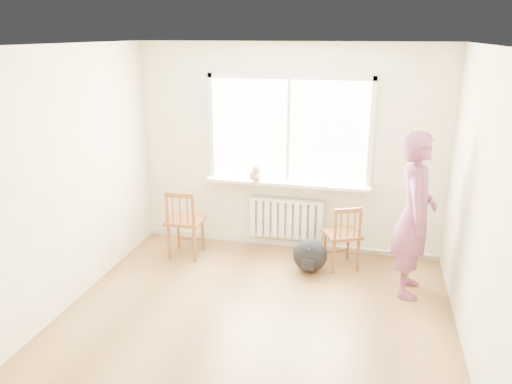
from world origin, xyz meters
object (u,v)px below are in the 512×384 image
Objects in this scene: chair_left at (184,223)px; person at (415,215)px; cat at (256,173)px; backpack at (310,255)px; chair_right at (343,237)px.

person is (2.78, -0.28, 0.46)m from chair_left.
person is 4.56× the size of cat.
backpack is (-1.15, 0.24, -0.71)m from person.
person is at bearing 126.39° from chair_right.
backpack is at bearing -2.09° from chair_right.
person is (0.76, -0.40, 0.50)m from chair_right.
chair_left reaches higher than chair_right.
chair_right is 2.06× the size of cat.
chair_left reaches higher than backpack.
person is at bearing -38.11° from cat.
cat is 1.27m from backpack.
backpack is at bearing 81.42° from person.
cat is (-1.94, 0.73, 0.14)m from person.
chair_left is 2.02m from chair_right.
chair_right is at bearing -33.04° from cat.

